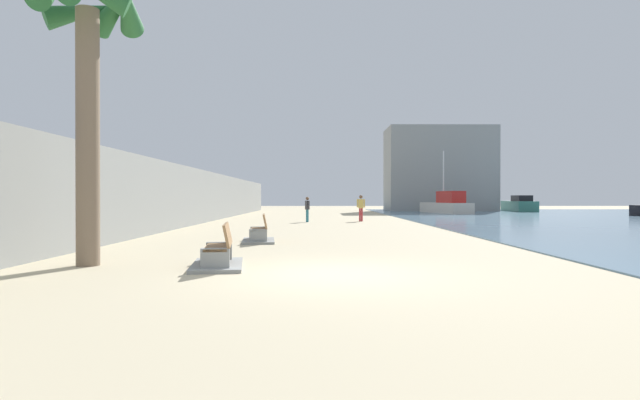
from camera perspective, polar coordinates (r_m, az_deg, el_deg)
ground_plane at (r=27.88m, az=0.09°, el=-2.91°), size 120.00×120.00×0.00m
seawall at (r=28.77m, az=-15.03°, el=0.39°), size 0.80×64.00×3.22m
palm_tree at (r=12.84m, az=-25.69°, el=16.48°), size 2.77×2.89×6.99m
bench_near at (r=11.22m, az=-11.84°, el=-6.52°), size 1.38×2.23×0.98m
bench_far at (r=17.21m, az=-7.16°, el=-4.13°), size 1.31×2.20×0.98m
person_walking at (r=31.62m, az=4.83°, el=-0.71°), size 0.53×0.23×1.72m
person_standing at (r=30.69m, az=-1.50°, el=-0.89°), size 0.30×0.49×1.60m
boat_outer at (r=57.62m, az=22.37°, el=-0.54°), size 2.85×7.26×1.74m
boat_nearest at (r=48.57m, az=14.66°, el=-0.57°), size 3.51×7.81×6.10m
harbor_building at (r=57.68m, az=13.80°, el=3.50°), size 12.00×6.00×9.56m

